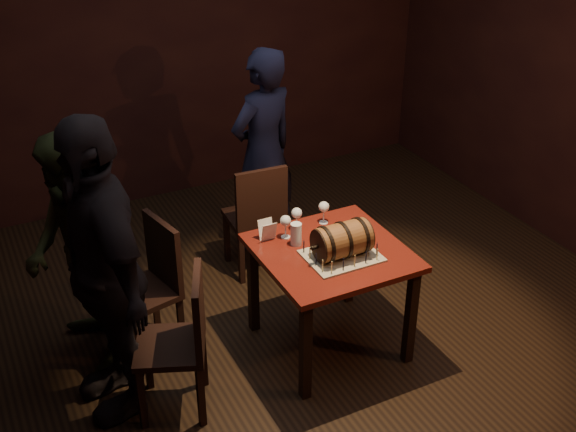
{
  "coord_description": "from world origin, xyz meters",
  "views": [
    {
      "loc": [
        -1.86,
        -3.48,
        3.15
      ],
      "look_at": [
        -0.09,
        0.05,
        0.95
      ],
      "focal_mm": 45.0,
      "sensor_mm": 36.0,
      "label": 1
    }
  ],
  "objects_px": {
    "chair_left_rear": "(152,280)",
    "person_back": "(263,153)",
    "wine_glass_left": "(285,222)",
    "person_left_front": "(103,271)",
    "pint_of_ale": "(296,234)",
    "chair_back": "(257,214)",
    "barrel_cake": "(342,240)",
    "person_left_rear": "(79,256)",
    "wine_glass_mid": "(297,214)",
    "pub_table": "(331,264)",
    "wine_glass_right": "(324,208)",
    "chair_left_front": "(183,336)"
  },
  "relations": [
    {
      "from": "wine_glass_right",
      "to": "person_left_rear",
      "type": "height_order",
      "value": "person_left_rear"
    },
    {
      "from": "barrel_cake",
      "to": "chair_left_front",
      "type": "relative_size",
      "value": 0.43
    },
    {
      "from": "wine_glass_right",
      "to": "person_left_front",
      "type": "xyz_separation_m",
      "value": [
        -1.52,
        -0.2,
        0.07
      ]
    },
    {
      "from": "person_left_rear",
      "to": "wine_glass_right",
      "type": "bearing_deg",
      "value": 77.33
    },
    {
      "from": "pint_of_ale",
      "to": "person_left_rear",
      "type": "xyz_separation_m",
      "value": [
        -1.29,
        0.41,
        -0.03
      ]
    },
    {
      "from": "wine_glass_right",
      "to": "chair_left_front",
      "type": "height_order",
      "value": "chair_left_front"
    },
    {
      "from": "barrel_cake",
      "to": "chair_left_rear",
      "type": "xyz_separation_m",
      "value": [
        -1.05,
        0.61,
        -0.35
      ]
    },
    {
      "from": "chair_back",
      "to": "person_left_front",
      "type": "xyz_separation_m",
      "value": [
        -1.34,
        -0.9,
        0.41
      ]
    },
    {
      "from": "pub_table",
      "to": "person_left_front",
      "type": "xyz_separation_m",
      "value": [
        -1.4,
        0.12,
        0.29
      ]
    },
    {
      "from": "chair_left_rear",
      "to": "person_left_front",
      "type": "xyz_separation_m",
      "value": [
        -0.36,
        -0.39,
        0.41
      ]
    },
    {
      "from": "pub_table",
      "to": "chair_left_front",
      "type": "bearing_deg",
      "value": -173.22
    },
    {
      "from": "pub_table",
      "to": "wine_glass_mid",
      "type": "bearing_deg",
      "value": 103.67
    },
    {
      "from": "wine_glass_mid",
      "to": "person_left_front",
      "type": "distance_m",
      "value": 1.33
    },
    {
      "from": "pint_of_ale",
      "to": "chair_back",
      "type": "xyz_separation_m",
      "value": [
        0.11,
        0.86,
        -0.3
      ]
    },
    {
      "from": "chair_back",
      "to": "chair_left_rear",
      "type": "height_order",
      "value": "same"
    },
    {
      "from": "wine_glass_mid",
      "to": "pint_of_ale",
      "type": "relative_size",
      "value": 1.07
    },
    {
      "from": "barrel_cake",
      "to": "person_back",
      "type": "relative_size",
      "value": 0.24
    },
    {
      "from": "pint_of_ale",
      "to": "person_back",
      "type": "height_order",
      "value": "person_back"
    },
    {
      "from": "wine_glass_right",
      "to": "chair_left_front",
      "type": "distance_m",
      "value": 1.3
    },
    {
      "from": "barrel_cake",
      "to": "wine_glass_mid",
      "type": "relative_size",
      "value": 2.46
    },
    {
      "from": "wine_glass_left",
      "to": "person_left_front",
      "type": "distance_m",
      "value": 1.22
    },
    {
      "from": "wine_glass_mid",
      "to": "chair_left_rear",
      "type": "xyz_separation_m",
      "value": [
        -0.95,
        0.19,
        -0.34
      ]
    },
    {
      "from": "chair_back",
      "to": "chair_left_front",
      "type": "distance_m",
      "value": 1.51
    },
    {
      "from": "chair_left_rear",
      "to": "pint_of_ale",
      "type": "bearing_deg",
      "value": -22.16
    },
    {
      "from": "wine_glass_right",
      "to": "pint_of_ale",
      "type": "height_order",
      "value": "wine_glass_right"
    },
    {
      "from": "pint_of_ale",
      "to": "person_back",
      "type": "xyz_separation_m",
      "value": [
        0.33,
        1.21,
        0.02
      ]
    },
    {
      "from": "barrel_cake",
      "to": "pint_of_ale",
      "type": "distance_m",
      "value": 0.32
    },
    {
      "from": "wine_glass_right",
      "to": "person_left_rear",
      "type": "bearing_deg",
      "value": 171.05
    },
    {
      "from": "chair_left_rear",
      "to": "person_left_front",
      "type": "relative_size",
      "value": 0.5
    },
    {
      "from": "pint_of_ale",
      "to": "person_back",
      "type": "bearing_deg",
      "value": 74.61
    },
    {
      "from": "barrel_cake",
      "to": "wine_glass_left",
      "type": "distance_m",
      "value": 0.42
    },
    {
      "from": "wine_glass_left",
      "to": "chair_left_rear",
      "type": "distance_m",
      "value": 0.94
    },
    {
      "from": "wine_glass_mid",
      "to": "chair_back",
      "type": "height_order",
      "value": "chair_back"
    },
    {
      "from": "chair_left_rear",
      "to": "person_back",
      "type": "height_order",
      "value": "person_back"
    },
    {
      "from": "chair_left_rear",
      "to": "person_left_rear",
      "type": "bearing_deg",
      "value": 172.32
    },
    {
      "from": "chair_back",
      "to": "person_left_front",
      "type": "distance_m",
      "value": 1.66
    },
    {
      "from": "pub_table",
      "to": "chair_back",
      "type": "relative_size",
      "value": 0.97
    },
    {
      "from": "chair_left_front",
      "to": "person_back",
      "type": "distance_m",
      "value": 1.95
    },
    {
      "from": "person_back",
      "to": "barrel_cake",
      "type": "bearing_deg",
      "value": 66.77
    },
    {
      "from": "wine_glass_mid",
      "to": "person_left_front",
      "type": "bearing_deg",
      "value": -171.18
    },
    {
      "from": "person_left_rear",
      "to": "wine_glass_left",
      "type": "bearing_deg",
      "value": 72.79
    },
    {
      "from": "wine_glass_left",
      "to": "person_back",
      "type": "distance_m",
      "value": 1.16
    },
    {
      "from": "person_left_front",
      "to": "wine_glass_mid",
      "type": "bearing_deg",
      "value": 94.43
    },
    {
      "from": "barrel_cake",
      "to": "wine_glass_left",
      "type": "xyz_separation_m",
      "value": [
        -0.21,
        0.37,
        -0.0
      ]
    },
    {
      "from": "pub_table",
      "to": "pint_of_ale",
      "type": "relative_size",
      "value": 6.0
    },
    {
      "from": "wine_glass_mid",
      "to": "wine_glass_right",
      "type": "xyz_separation_m",
      "value": [
        0.2,
        -0.0,
        0.0
      ]
    },
    {
      "from": "person_left_rear",
      "to": "person_back",
      "type": "bearing_deg",
      "value": 112.62
    },
    {
      "from": "pub_table",
      "to": "person_left_front",
      "type": "distance_m",
      "value": 1.43
    },
    {
      "from": "chair_left_rear",
      "to": "person_left_rear",
      "type": "distance_m",
      "value": 0.5
    },
    {
      "from": "wine_glass_right",
      "to": "chair_back",
      "type": "bearing_deg",
      "value": 104.35
    }
  ]
}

